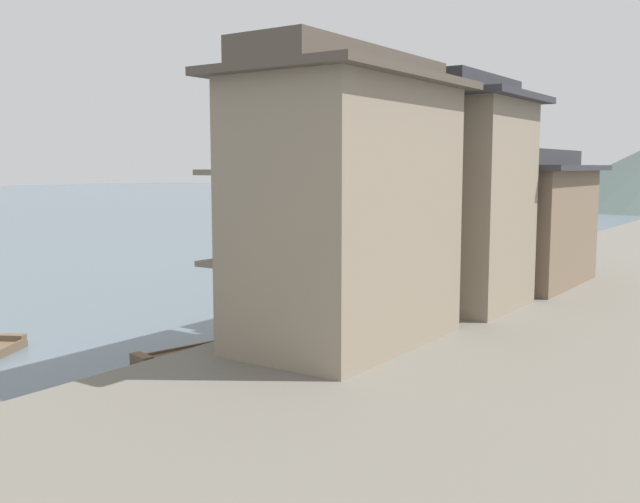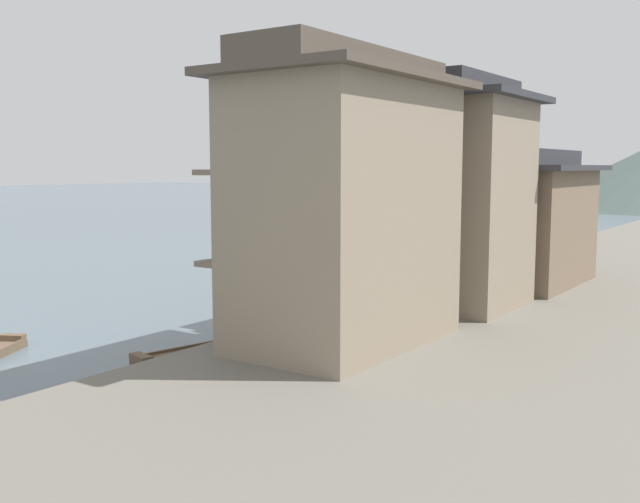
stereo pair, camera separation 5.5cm
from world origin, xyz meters
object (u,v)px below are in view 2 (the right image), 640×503
house_waterfront_second (456,194)px  boat_moored_third (436,233)px  boat_moored_second (465,270)px  boat_moored_nearest (338,248)px  house_waterfront_tall (520,218)px  boat_midriver_drifting (301,312)px  house_waterfront_nearest (346,202)px  boat_moored_far (189,354)px

house_waterfront_second → boat_moored_third: bearing=116.8°
boat_moored_second → boat_moored_nearest: bearing=157.1°
house_waterfront_second → house_waterfront_tall: 6.94m
boat_moored_nearest → house_waterfront_tall: 21.06m
boat_moored_second → boat_midriver_drifting: bearing=-92.1°
house_waterfront_nearest → house_waterfront_tall: 14.40m
house_waterfront_nearest → house_waterfront_second: bearing=88.5°
boat_moored_nearest → house_waterfront_second: 25.44m
boat_moored_second → house_waterfront_second: 14.74m
boat_moored_nearest → house_waterfront_tall: bearing=-32.7°
boat_midriver_drifting → boat_moored_second: bearing=87.9°
boat_moored_far → house_waterfront_nearest: house_waterfront_nearest is taller
boat_moored_nearest → boat_moored_far: size_ratio=1.04×
boat_midriver_drifting → house_waterfront_nearest: (5.50, -5.21, 4.89)m
boat_moored_far → house_waterfront_second: (4.83, 9.58, 4.94)m
boat_midriver_drifting → house_waterfront_tall: bearing=57.2°
boat_midriver_drifting → house_waterfront_tall: house_waterfront_tall is taller
boat_moored_second → boat_midriver_drifting: boat_moored_second is taller
house_waterfront_nearest → house_waterfront_second: size_ratio=1.00×
boat_moored_far → house_waterfront_nearest: size_ratio=0.45×
boat_moored_second → house_waterfront_second: house_waterfront_second is taller
boat_midriver_drifting → house_waterfront_nearest: size_ratio=0.57×
boat_moored_far → boat_midriver_drifting: bearing=96.8°
house_waterfront_nearest → boat_midriver_drifting: bearing=136.5°
boat_moored_second → boat_moored_third: (-11.41, 19.90, 0.09)m
boat_moored_nearest → boat_midriver_drifting: size_ratio=0.81×
boat_moored_third → boat_moored_far: 43.99m
boat_midriver_drifting → house_waterfront_nearest: 9.01m
boat_midriver_drifting → boat_moored_far: bearing=-83.2°
boat_moored_third → boat_midriver_drifting: size_ratio=0.65×
house_waterfront_nearest → house_waterfront_tall: (0.39, 14.33, -1.30)m
boat_midriver_drifting → house_waterfront_tall: 11.43m
boat_moored_third → boat_midriver_drifting: 36.76m
boat_moored_nearest → boat_moored_second: size_ratio=0.94×
boat_moored_far → boat_moored_nearest: bearing=114.3°
house_waterfront_nearest → house_waterfront_tall: house_waterfront_nearest is taller
house_waterfront_nearest → house_waterfront_second: 7.52m
boat_moored_far → boat_midriver_drifting: 7.33m
boat_moored_far → house_waterfront_tall: size_ratio=0.47×
boat_moored_far → boat_moored_third: bearing=105.5°
boat_moored_second → house_waterfront_nearest: bearing=-76.4°
boat_moored_third → boat_moored_second: bearing=-60.2°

